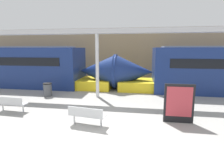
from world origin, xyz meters
TOP-DOWN VIEW (x-y plane):
  - ground_plane at (0.00, 0.00)m, footprint 60.00×60.00m
  - station_wall at (0.00, 11.25)m, footprint 56.00×0.20m
  - train_left at (7.14, 6.97)m, footprint 15.06×2.93m
  - train_right at (-8.40, 6.97)m, footprint 16.04×2.93m
  - bench_near at (-0.62, 0.30)m, footprint 1.52×0.65m
  - bench_far at (-4.65, 1.21)m, footprint 1.48×0.53m
  - trash_bin at (-4.39, 4.15)m, footprint 0.54×0.54m
  - poster_board at (3.03, 1.16)m, footprint 1.18×0.07m
  - support_column_near at (-1.18, 4.49)m, footprint 0.21×0.21m
  - canopy_beam at (-1.18, 4.49)m, footprint 28.00×0.60m

SIDE VIEW (x-z plane):
  - ground_plane at x=0.00m, z-range 0.00..0.00m
  - trash_bin at x=-4.39m, z-range 0.00..0.85m
  - bench_far at x=-4.65m, z-range 0.08..0.84m
  - bench_near at x=-0.62m, z-range 0.08..0.84m
  - poster_board at x=3.03m, z-range 0.01..1.64m
  - train_left at x=7.14m, z-range -0.10..3.10m
  - train_right at x=-8.40m, z-range -0.10..3.10m
  - support_column_near at x=-1.18m, z-range 0.00..3.91m
  - station_wall at x=0.00m, z-range 0.00..5.00m
  - canopy_beam at x=-1.18m, z-range 3.91..4.19m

